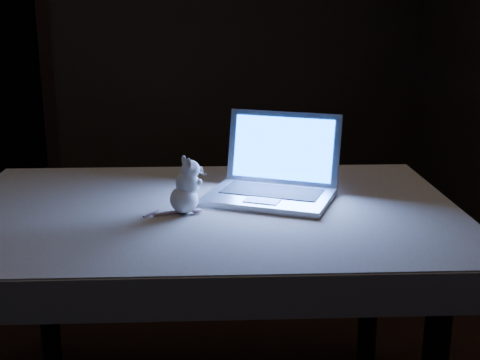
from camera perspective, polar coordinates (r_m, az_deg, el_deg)
name	(u,v)px	position (r m, az deg, el deg)	size (l,w,h in m)	color
back_wall	(137,34)	(4.51, -9.15, 12.70)	(4.50, 0.04, 2.60)	black
table	(210,322)	(2.31, -2.68, -12.52)	(1.55, 1.00, 0.83)	black
tablecloth	(213,223)	(2.17, -2.40, -3.83)	(1.67, 1.12, 0.12)	beige
laptop	(269,160)	(2.18, 2.63, 1.76)	(0.42, 0.37, 0.28)	#ABABB0
plush_mouse	(184,186)	(2.07, -5.03, -0.50)	(0.13, 0.13, 0.18)	white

